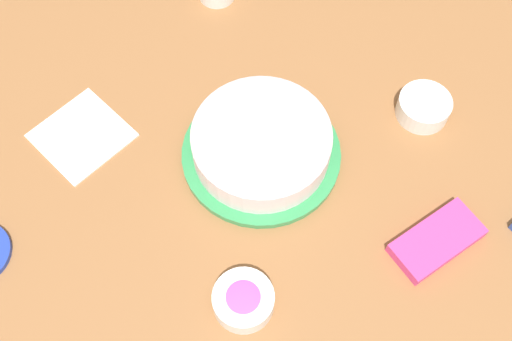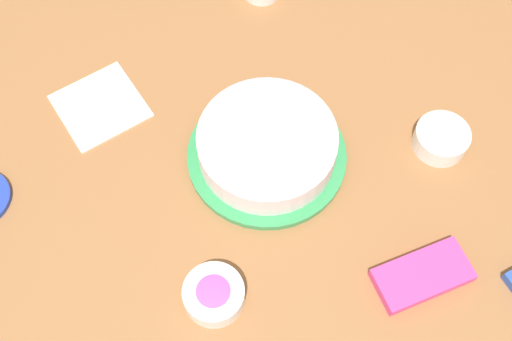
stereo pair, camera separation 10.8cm
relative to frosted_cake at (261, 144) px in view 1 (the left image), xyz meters
The scene contains 6 objects.
ground_plane 0.09m from the frosted_cake, 37.25° to the left, with size 1.54×1.54×0.00m, color #936038.
frosted_cake is the anchor object (origin of this frame).
sprinkle_bowl_rainbow 0.28m from the frosted_cake, 42.10° to the left, with size 0.10×0.10×0.04m.
sprinkle_bowl_orange 0.32m from the frosted_cake, 155.27° to the left, with size 0.10×0.10×0.04m.
candy_box_upper 0.34m from the frosted_cake, 108.26° to the left, with size 0.16×0.08×0.02m, color #E53D8E.
paper_napkin 0.34m from the frosted_cake, 49.12° to the right, with size 0.15×0.15×0.01m, color white.
Camera 1 is at (0.32, 0.36, 0.99)m, focal length 44.01 mm.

